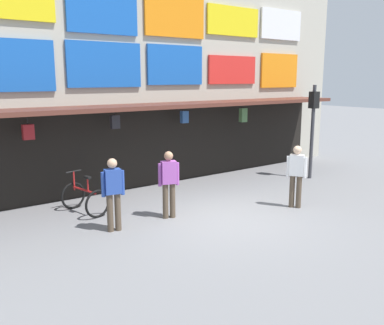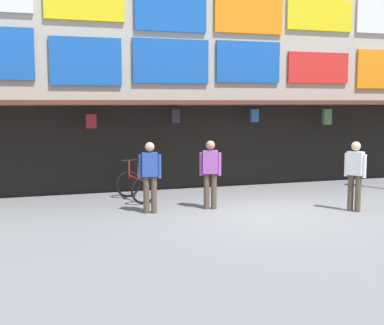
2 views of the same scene
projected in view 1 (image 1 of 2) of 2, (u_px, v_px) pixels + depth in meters
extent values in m
plane|color=slate|center=(226.00, 219.00, 10.42)|extent=(80.00, 80.00, 0.00)
cube|color=#B2AD9E|center=(132.00, 59.00, 13.25)|extent=(18.00, 1.20, 8.00)
cube|color=#592D23|center=(154.00, 106.00, 12.50)|extent=(15.30, 1.40, 0.12)
cube|color=blue|center=(103.00, 9.00, 11.76)|extent=(2.14, 0.08, 1.34)
cube|color=orange|center=(175.00, 17.00, 13.20)|extent=(2.22, 0.08, 1.26)
cube|color=yellow|center=(233.00, 21.00, 14.63)|extent=(2.33, 0.08, 0.99)
cube|color=white|center=(281.00, 25.00, 16.06)|extent=(2.16, 0.08, 1.11)
cube|color=blue|center=(15.00, 65.00, 10.62)|extent=(1.99, 0.08, 1.32)
cube|color=blue|center=(105.00, 65.00, 12.05)|extent=(2.29, 0.08, 1.28)
cube|color=blue|center=(176.00, 65.00, 13.49)|extent=(2.09, 0.08, 1.24)
cube|color=red|center=(232.00, 70.00, 14.96)|extent=(2.18, 0.08, 0.98)
cube|color=orange|center=(279.00, 71.00, 16.40)|extent=(1.99, 0.08, 1.29)
cylinder|color=black|center=(27.00, 119.00, 10.49)|extent=(0.02, 0.02, 0.26)
cube|color=maroon|center=(28.00, 132.00, 10.55)|extent=(0.27, 0.16, 0.38)
cylinder|color=black|center=(115.00, 113.00, 11.78)|extent=(0.02, 0.02, 0.14)
cube|color=#232328|center=(115.00, 122.00, 11.83)|extent=(0.25, 0.15, 0.38)
cylinder|color=black|center=(184.00, 109.00, 13.40)|extent=(0.02, 0.02, 0.15)
cube|color=#2D5693|center=(184.00, 117.00, 13.45)|extent=(0.24, 0.14, 0.39)
cylinder|color=black|center=(243.00, 106.00, 14.65)|extent=(0.02, 0.02, 0.15)
cube|color=#477042|center=(243.00, 115.00, 14.71)|extent=(0.26, 0.16, 0.48)
cube|color=black|center=(144.00, 148.00, 13.30)|extent=(15.30, 0.04, 2.50)
cylinder|color=#38383D|center=(312.00, 132.00, 14.34)|extent=(0.12, 0.12, 3.20)
cube|color=black|center=(314.00, 100.00, 14.13)|extent=(0.30, 0.26, 0.56)
sphere|color=red|center=(311.00, 96.00, 14.21)|extent=(0.15, 0.15, 0.15)
sphere|color=black|center=(311.00, 104.00, 14.26)|extent=(0.15, 0.15, 0.15)
torus|color=black|center=(73.00, 196.00, 11.14)|extent=(0.72, 0.19, 0.72)
torus|color=black|center=(98.00, 204.00, 10.41)|extent=(0.72, 0.19, 0.72)
cylinder|color=#B21E1E|center=(84.00, 190.00, 10.73)|extent=(0.23, 0.98, 0.05)
cylinder|color=#B21E1E|center=(88.00, 185.00, 10.59)|extent=(0.04, 0.04, 0.35)
cube|color=black|center=(87.00, 177.00, 10.55)|extent=(0.14, 0.22, 0.06)
cylinder|color=#B21E1E|center=(74.00, 181.00, 11.01)|extent=(0.04, 0.04, 0.50)
cylinder|color=black|center=(74.00, 171.00, 10.96)|extent=(0.44, 0.12, 0.04)
cylinder|color=brown|center=(292.00, 191.00, 11.28)|extent=(0.14, 0.14, 0.88)
cylinder|color=brown|center=(299.00, 192.00, 11.22)|extent=(0.14, 0.14, 0.88)
cube|color=white|center=(297.00, 165.00, 11.10)|extent=(0.38, 0.42, 0.56)
sphere|color=beige|center=(297.00, 150.00, 11.02)|extent=(0.22, 0.22, 0.22)
cylinder|color=white|center=(288.00, 166.00, 11.19)|extent=(0.09, 0.09, 0.56)
cylinder|color=white|center=(305.00, 168.00, 11.04)|extent=(0.09, 0.09, 0.56)
cylinder|color=brown|center=(165.00, 201.00, 10.37)|extent=(0.14, 0.14, 0.88)
cylinder|color=brown|center=(173.00, 200.00, 10.43)|extent=(0.14, 0.14, 0.88)
cube|color=#9E4CA8|center=(169.00, 172.00, 10.26)|extent=(0.41, 0.33, 0.56)
sphere|color=#A87A5B|center=(168.00, 156.00, 10.18)|extent=(0.22, 0.22, 0.22)
cylinder|color=#9E4CA8|center=(160.00, 175.00, 10.20)|extent=(0.09, 0.09, 0.56)
cylinder|color=#9E4CA8|center=(177.00, 174.00, 10.33)|extent=(0.09, 0.09, 0.56)
cylinder|color=brown|center=(110.00, 213.00, 9.46)|extent=(0.14, 0.14, 0.88)
cylinder|color=brown|center=(118.00, 212.00, 9.54)|extent=(0.14, 0.14, 0.88)
cube|color=#28479E|center=(113.00, 181.00, 9.36)|extent=(0.40, 0.29, 0.56)
sphere|color=tan|center=(112.00, 163.00, 9.28)|extent=(0.22, 0.22, 0.22)
cylinder|color=#28479E|center=(103.00, 185.00, 9.28)|extent=(0.09, 0.09, 0.56)
cylinder|color=#28479E|center=(122.00, 183.00, 9.46)|extent=(0.09, 0.09, 0.56)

